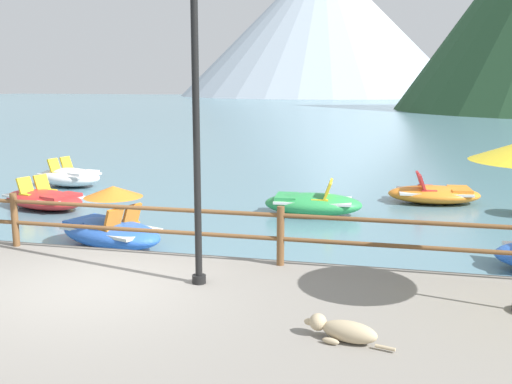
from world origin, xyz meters
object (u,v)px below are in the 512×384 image
(pedal_boat_3, at_px, (313,203))
(pedal_boat_4, at_px, (70,177))
(pedal_boat_1, at_px, (111,227))
(lamp_post, at_px, (196,105))
(pedal_boat_2, at_px, (44,199))
(dog_resting, at_px, (344,330))
(pedal_boat_0, at_px, (434,194))

(pedal_boat_3, height_order, pedal_boat_4, pedal_boat_4)
(pedal_boat_3, distance_m, pedal_boat_4, 8.41)
(pedal_boat_1, bearing_deg, lamp_post, -44.70)
(lamp_post, bearing_deg, pedal_boat_3, 83.79)
(pedal_boat_1, bearing_deg, pedal_boat_2, 139.25)
(pedal_boat_1, bearing_deg, pedal_boat_3, 47.00)
(pedal_boat_2, xyz_separation_m, pedal_boat_4, (-1.14, 3.17, 0.05))
(dog_resting, xyz_separation_m, pedal_boat_1, (-5.02, 4.25, -0.12))
(lamp_post, distance_m, pedal_boat_1, 4.71)
(pedal_boat_2, xyz_separation_m, pedal_boat_3, (6.95, 0.85, 0.04))
(pedal_boat_0, xyz_separation_m, pedal_boat_3, (-3.03, -2.26, 0.04))
(pedal_boat_1, xyz_separation_m, pedal_boat_4, (-4.55, 6.11, -0.10))
(pedal_boat_0, distance_m, pedal_boat_3, 3.78)
(lamp_post, height_order, pedal_boat_0, lamp_post)
(dog_resting, bearing_deg, pedal_boat_0, 81.48)
(pedal_boat_0, xyz_separation_m, pedal_boat_4, (-11.12, 0.06, 0.05))
(pedal_boat_0, height_order, pedal_boat_2, same)
(dog_resting, distance_m, pedal_boat_2, 11.09)
(pedal_boat_3, bearing_deg, lamp_post, -96.21)
(pedal_boat_3, bearing_deg, pedal_boat_0, 36.68)
(dog_resting, height_order, pedal_boat_0, pedal_boat_0)
(lamp_post, relative_size, pedal_boat_4, 1.74)
(dog_resting, height_order, pedal_boat_2, pedal_boat_2)
(lamp_post, height_order, pedal_boat_1, lamp_post)
(dog_resting, bearing_deg, pedal_boat_4, 132.74)
(pedal_boat_2, height_order, pedal_boat_4, pedal_boat_4)
(pedal_boat_0, relative_size, pedal_boat_2, 0.89)
(lamp_post, bearing_deg, pedal_boat_4, 129.62)
(pedal_boat_1, bearing_deg, dog_resting, -40.23)
(pedal_boat_2, height_order, pedal_boat_3, pedal_boat_3)
(pedal_boat_3, bearing_deg, dog_resting, -79.52)
(pedal_boat_1, relative_size, pedal_boat_3, 1.09)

